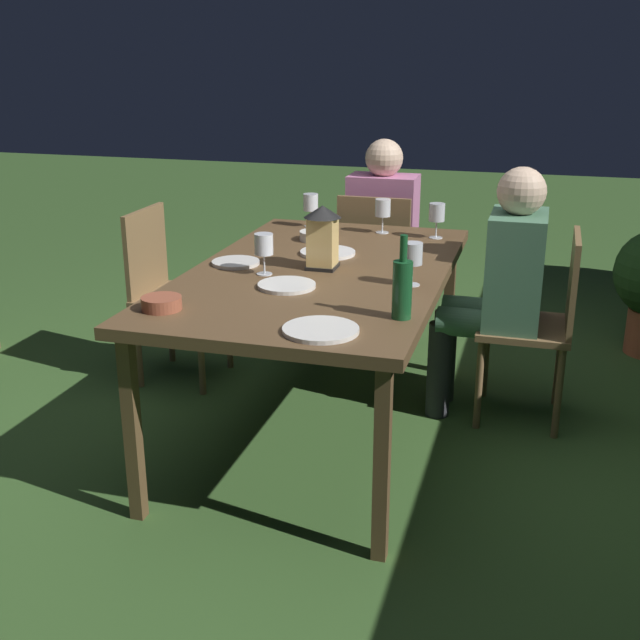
# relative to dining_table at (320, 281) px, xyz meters

# --- Properties ---
(ground_plane) EXTENTS (16.00, 16.00, 0.00)m
(ground_plane) POSITION_rel_dining_table_xyz_m (0.00, 0.00, -0.70)
(ground_plane) COLOR #385B28
(dining_table) EXTENTS (1.82, 1.04, 0.75)m
(dining_table) POSITION_rel_dining_table_xyz_m (0.00, 0.00, 0.00)
(dining_table) COLOR brown
(dining_table) RESTS_ON ground
(chair_side_right_a) EXTENTS (0.42, 0.40, 0.87)m
(chair_side_right_a) POSITION_rel_dining_table_xyz_m (-0.41, 0.91, -0.21)
(chair_side_right_a) COLOR brown
(chair_side_right_a) RESTS_ON ground
(person_in_green) EXTENTS (0.38, 0.47, 1.15)m
(person_in_green) POSITION_rel_dining_table_xyz_m (-0.41, 0.71, -0.06)
(person_in_green) COLOR #4C7A5B
(person_in_green) RESTS_ON ground
(chair_side_left_a) EXTENTS (0.42, 0.40, 0.87)m
(chair_side_left_a) POSITION_rel_dining_table_xyz_m (-0.41, -0.91, -0.21)
(chair_side_left_a) COLOR brown
(chair_side_left_a) RESTS_ON ground
(chair_head_near) EXTENTS (0.40, 0.42, 0.87)m
(chair_head_near) POSITION_rel_dining_table_xyz_m (-1.16, 0.00, -0.21)
(chair_head_near) COLOR brown
(chair_head_near) RESTS_ON ground
(person_in_pink) EXTENTS (0.48, 0.38, 1.15)m
(person_in_pink) POSITION_rel_dining_table_xyz_m (-1.35, 0.00, -0.06)
(person_in_pink) COLOR #C675A3
(person_in_pink) RESTS_ON ground
(lantern_centerpiece) EXTENTS (0.15, 0.15, 0.27)m
(lantern_centerpiece) POSITION_rel_dining_table_xyz_m (-0.01, 0.01, 0.20)
(lantern_centerpiece) COLOR black
(lantern_centerpiece) RESTS_ON dining_table
(green_bottle_on_table) EXTENTS (0.07, 0.07, 0.29)m
(green_bottle_on_table) POSITION_rel_dining_table_xyz_m (0.53, 0.44, 0.16)
(green_bottle_on_table) COLOR #195128
(green_bottle_on_table) RESTS_ON dining_table
(wine_glass_a) EXTENTS (0.08, 0.08, 0.17)m
(wine_glass_a) POSITION_rel_dining_table_xyz_m (-0.73, 0.11, 0.17)
(wine_glass_a) COLOR silver
(wine_glass_a) RESTS_ON dining_table
(wine_glass_b) EXTENTS (0.08, 0.08, 0.17)m
(wine_glass_b) POSITION_rel_dining_table_xyz_m (-0.78, -0.27, 0.17)
(wine_glass_b) COLOR silver
(wine_glass_b) RESTS_ON dining_table
(wine_glass_c) EXTENTS (0.08, 0.08, 0.17)m
(wine_glass_c) POSITION_rel_dining_table_xyz_m (0.13, 0.41, 0.17)
(wine_glass_c) COLOR silver
(wine_glass_c) RESTS_ON dining_table
(wine_glass_d) EXTENTS (0.08, 0.08, 0.17)m
(wine_glass_d) POSITION_rel_dining_table_xyz_m (-0.69, 0.38, 0.17)
(wine_glass_d) COLOR silver
(wine_glass_d) RESTS_ON dining_table
(wine_glass_e) EXTENTS (0.08, 0.08, 0.17)m
(wine_glass_e) POSITION_rel_dining_table_xyz_m (0.14, -0.19, 0.17)
(wine_glass_e) COLOR silver
(wine_glass_e) RESTS_ON dining_table
(plate_a) EXTENTS (0.22, 0.22, 0.01)m
(plate_a) POSITION_rel_dining_table_xyz_m (0.29, -0.05, 0.06)
(plate_a) COLOR white
(plate_a) RESTS_ON dining_table
(plate_b) EXTENTS (0.25, 0.25, 0.01)m
(plate_b) POSITION_rel_dining_table_xyz_m (-0.25, -0.03, 0.06)
(plate_b) COLOR white
(plate_b) RESTS_ON dining_table
(plate_c) EXTENTS (0.20, 0.20, 0.01)m
(plate_c) POSITION_rel_dining_table_xyz_m (0.03, -0.37, 0.06)
(plate_c) COLOR silver
(plate_c) RESTS_ON dining_table
(plate_d) EXTENTS (0.25, 0.25, 0.01)m
(plate_d) POSITION_rel_dining_table_xyz_m (0.74, 0.21, 0.06)
(plate_d) COLOR white
(plate_d) RESTS_ON dining_table
(bowl_olives) EXTENTS (0.17, 0.17, 0.04)m
(bowl_olives) POSITION_rel_dining_table_xyz_m (-0.50, -0.16, 0.07)
(bowl_olives) COLOR silver
(bowl_olives) RESTS_ON dining_table
(bowl_bread) EXTENTS (0.14, 0.14, 0.05)m
(bowl_bread) POSITION_rel_dining_table_xyz_m (0.67, -0.39, 0.08)
(bowl_bread) COLOR #9E5138
(bowl_bread) RESTS_ON dining_table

